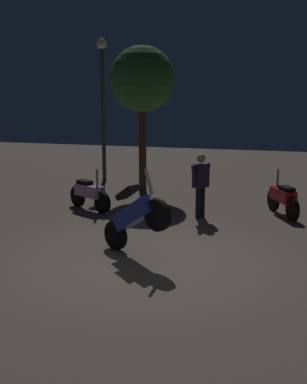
{
  "coord_description": "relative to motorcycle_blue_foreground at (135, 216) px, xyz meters",
  "views": [
    {
      "loc": [
        2.58,
        -7.1,
        2.72
      ],
      "look_at": [
        -0.27,
        1.2,
        1.0
      ],
      "focal_mm": 42.45,
      "sensor_mm": 36.0,
      "label": 1
    }
  ],
  "objects": [
    {
      "name": "tree_left_bg",
      "position": [
        -2.1,
        6.06,
        2.67
      ],
      "size": [
        2.0,
        2.0,
        4.45
      ],
      "color": "#4C331E",
      "rests_on": "ground_plane"
    },
    {
      "name": "motorcycle_pink_parked_right",
      "position": [
        -2.43,
        2.99,
        -0.31
      ],
      "size": [
        1.51,
        0.87,
        1.11
      ],
      "rotation": [
        0.0,
        0.0,
        5.79
      ],
      "color": "black",
      "rests_on": "ground_plane"
    },
    {
      "name": "motorcycle_red_parked_left",
      "position": [
        2.32,
        4.01,
        -0.31
      ],
      "size": [
        0.86,
        1.52,
        1.11
      ],
      "rotation": [
        0.0,
        0.0,
        2.05
      ],
      "color": "black",
      "rests_on": "ground_plane"
    },
    {
      "name": "motorcycle_blue_foreground",
      "position": [
        0.0,
        0.0,
        0.0
      ],
      "size": [
        1.53,
        0.82,
        1.63
      ],
      "rotation": [
        0.0,
        0.0,
        -0.46
      ],
      "color": "black",
      "rests_on": "ground_plane"
    },
    {
      "name": "person_rider_beside",
      "position": [
        0.46,
        3.12,
        0.17
      ],
      "size": [
        0.39,
        0.62,
        1.55
      ],
      "rotation": [
        0.0,
        0.0,
        2.66
      ],
      "color": "black",
      "rests_on": "ground_plane"
    },
    {
      "name": "ground_plane",
      "position": [
        0.27,
        -0.2,
        -0.74
      ],
      "size": [
        40.0,
        40.0,
        0.0
      ],
      "primitive_type": "plane",
      "color": "#756656"
    },
    {
      "name": "streetlamp_near",
      "position": [
        -4.03,
        7.32,
        2.37
      ],
      "size": [
        0.36,
        0.36,
        4.88
      ],
      "color": "#38383D",
      "rests_on": "ground_plane"
    }
  ]
}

